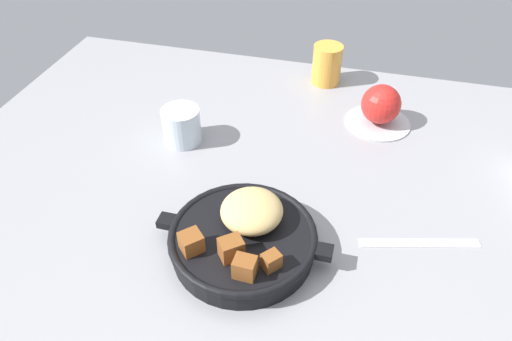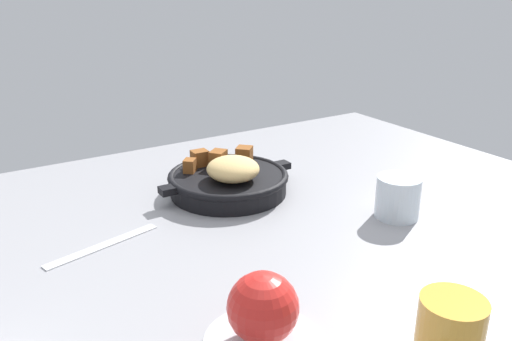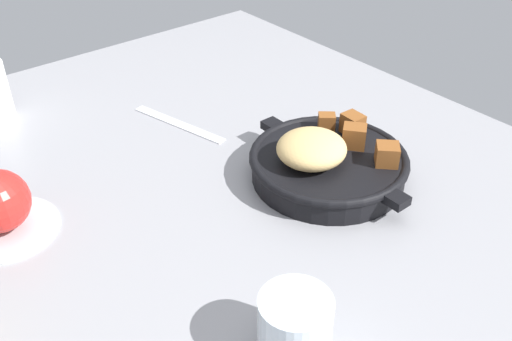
{
  "view_description": "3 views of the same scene",
  "coord_description": "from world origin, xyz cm",
  "px_view_note": "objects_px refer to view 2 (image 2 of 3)",
  "views": [
    {
      "loc": [
        12.63,
        -56.74,
        53.98
      ],
      "look_at": [
        -2.22,
        0.5,
        3.47
      ],
      "focal_mm": 33.62,
      "sensor_mm": 36.0,
      "label": 1
    },
    {
      "loc": [
        41.28,
        63.1,
        36.67
      ],
      "look_at": [
        0.56,
        -2.21,
        7.95
      ],
      "focal_mm": 37.27,
      "sensor_mm": 36.0,
      "label": 2
    },
    {
      "loc": [
        -44.04,
        35.02,
        45.71
      ],
      "look_at": [
        3.09,
        -3.77,
        3.4
      ],
      "focal_mm": 40.86,
      "sensor_mm": 36.0,
      "label": 3
    }
  ],
  "objects_px": {
    "red_apple": "(263,307)",
    "juice_glass_amber": "(449,339)",
    "butter_knife": "(103,245)",
    "water_glass_short": "(398,197)",
    "cast_iron_skillet": "(229,179)"
  },
  "relations": [
    {
      "from": "red_apple",
      "to": "juice_glass_amber",
      "type": "bearing_deg",
      "value": 132.5
    },
    {
      "from": "butter_knife",
      "to": "juice_glass_amber",
      "type": "xyz_separation_m",
      "value": [
        -0.2,
        0.43,
        0.04
      ]
    },
    {
      "from": "red_apple",
      "to": "butter_knife",
      "type": "relative_size",
      "value": 0.43
    },
    {
      "from": "juice_glass_amber",
      "to": "water_glass_short",
      "type": "xyz_separation_m",
      "value": [
        -0.23,
        -0.28,
        -0.01
      ]
    },
    {
      "from": "butter_knife",
      "to": "juice_glass_amber",
      "type": "relative_size",
      "value": 2.07
    },
    {
      "from": "juice_glass_amber",
      "to": "water_glass_short",
      "type": "bearing_deg",
      "value": -128.73
    },
    {
      "from": "juice_glass_amber",
      "to": "water_glass_short",
      "type": "height_order",
      "value": "juice_glass_amber"
    },
    {
      "from": "water_glass_short",
      "to": "cast_iron_skillet",
      "type": "bearing_deg",
      "value": -51.28
    },
    {
      "from": "water_glass_short",
      "to": "juice_glass_amber",
      "type": "bearing_deg",
      "value": 51.27
    },
    {
      "from": "cast_iron_skillet",
      "to": "butter_knife",
      "type": "xyz_separation_m",
      "value": [
        0.25,
        0.07,
        -0.03
      ]
    },
    {
      "from": "juice_glass_amber",
      "to": "water_glass_short",
      "type": "distance_m",
      "value": 0.36
    },
    {
      "from": "juice_glass_amber",
      "to": "red_apple",
      "type": "bearing_deg",
      "value": -47.5
    },
    {
      "from": "cast_iron_skillet",
      "to": "juice_glass_amber",
      "type": "distance_m",
      "value": 0.51
    },
    {
      "from": "cast_iron_skillet",
      "to": "juice_glass_amber",
      "type": "height_order",
      "value": "juice_glass_amber"
    },
    {
      "from": "cast_iron_skillet",
      "to": "water_glass_short",
      "type": "distance_m",
      "value": 0.29
    }
  ]
}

